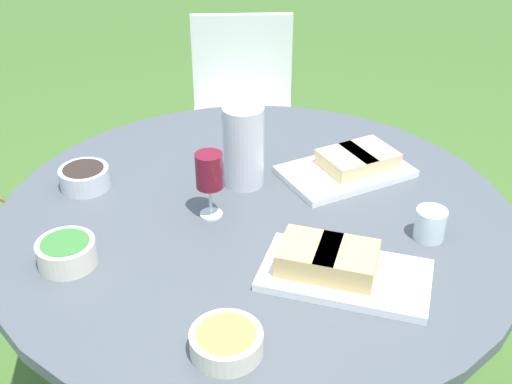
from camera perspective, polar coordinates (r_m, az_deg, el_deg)
The scene contains 11 objects.
dining_table at distance 1.75m, azimuth 0.00°, elevation -4.18°, with size 1.37×1.37×0.74m.
chair_near_left at distance 2.85m, azimuth -1.14°, elevation 7.84°, with size 0.52×0.50×0.89m.
water_pitcher at distance 1.77m, azimuth -1.13°, elevation 4.09°, with size 0.12×0.11×0.23m.
wine_glass at distance 1.62m, azimuth -4.17°, elevation 1.71°, with size 0.07×0.07×0.18m.
platter_bread_main at distance 1.47m, azimuth 7.06°, elevation -6.52°, with size 0.40×0.25×0.08m.
platter_charcuterie at distance 1.88m, azimuth 8.49°, elevation 2.38°, with size 0.42×0.39×0.06m.
bowl_fries at distance 1.29m, azimuth -2.66°, elevation -13.11°, with size 0.15×0.15×0.05m.
bowl_salad at distance 1.56m, azimuth -16.50°, elevation -5.11°, with size 0.14×0.14×0.06m.
bowl_olives at distance 1.85m, azimuth -15.01°, elevation 1.33°, with size 0.14×0.14×0.06m.
cup_water_near at distance 1.64m, azimuth 15.23°, elevation -2.77°, with size 0.08×0.08×0.08m.
handbag at distance 2.81m, azimuth -21.69°, elevation -4.26°, with size 0.30×0.14×0.37m.
Camera 1 is at (-0.23, 1.40, 1.67)m, focal length 45.00 mm.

